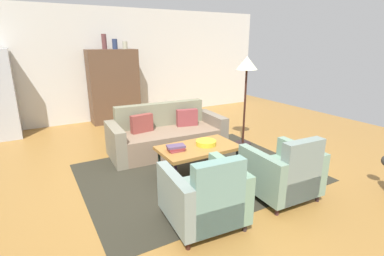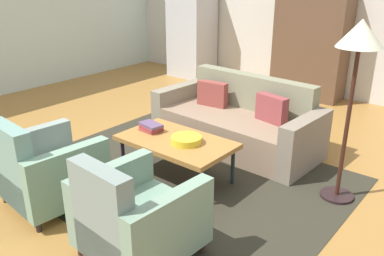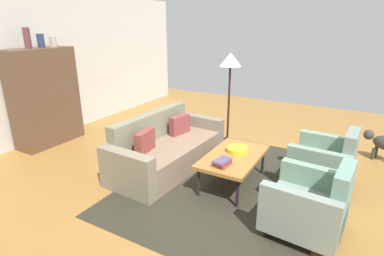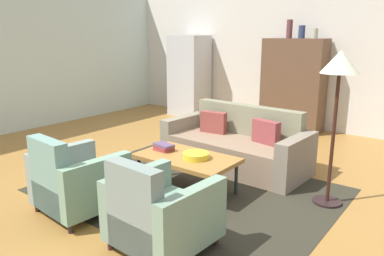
# 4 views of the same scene
# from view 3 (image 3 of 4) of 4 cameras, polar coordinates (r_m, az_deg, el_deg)

# --- Properties ---
(ground_plane) EXTENTS (10.59, 10.59, 0.00)m
(ground_plane) POSITION_cam_3_polar(r_m,az_deg,el_deg) (4.51, 6.57, -10.72)
(ground_plane) COLOR olive
(wall_back) EXTENTS (8.83, 0.12, 2.80)m
(wall_back) POSITION_cam_3_polar(r_m,az_deg,el_deg) (6.64, -27.31, 9.88)
(wall_back) COLOR silver
(wall_back) RESTS_ON ground
(area_rug) EXTENTS (3.40, 2.60, 0.01)m
(area_rug) POSITION_cam_3_polar(r_m,az_deg,el_deg) (4.59, 6.94, -10.07)
(area_rug) COLOR #2E2C21
(area_rug) RESTS_ON ground
(couch) EXTENTS (2.14, 1.01, 0.86)m
(couch) POSITION_cam_3_polar(r_m,az_deg,el_deg) (4.96, -5.10, -4.03)
(couch) COLOR #856C55
(couch) RESTS_ON ground
(coffee_table) EXTENTS (1.20, 0.70, 0.45)m
(coffee_table) POSITION_cam_3_polar(r_m,az_deg,el_deg) (4.39, 7.76, -5.52)
(coffee_table) COLOR black
(coffee_table) RESTS_ON ground
(armchair_left) EXTENTS (0.86, 0.86, 0.88)m
(armchair_left) POSITION_cam_3_polar(r_m,az_deg,el_deg) (3.66, 21.52, -13.49)
(armchair_left) COLOR #39281D
(armchair_left) RESTS_ON ground
(armchair_right) EXTENTS (0.84, 0.84, 0.88)m
(armchair_right) POSITION_cam_3_polar(r_m,az_deg,el_deg) (4.73, 23.82, -6.18)
(armchair_right) COLOR #3A1C14
(armchair_right) RESTS_ON ground
(fruit_bowl) EXTENTS (0.31, 0.31, 0.07)m
(fruit_bowl) POSITION_cam_3_polar(r_m,az_deg,el_deg) (4.48, 8.47, -4.01)
(fruit_bowl) COLOR gold
(fruit_bowl) RESTS_ON coffee_table
(book_stack) EXTENTS (0.28, 0.20, 0.09)m
(book_stack) POSITION_cam_3_polar(r_m,az_deg,el_deg) (4.05, 5.65, -6.42)
(book_stack) COLOR brown
(book_stack) RESTS_ON coffee_table
(cabinet) EXTENTS (1.20, 0.51, 1.80)m
(cabinet) POSITION_cam_3_polar(r_m,az_deg,el_deg) (6.37, -25.84, 5.16)
(cabinet) COLOR brown
(cabinet) RESTS_ON ground
(vase_tall) EXTENTS (0.12, 0.12, 0.35)m
(vase_tall) POSITION_cam_3_polar(r_m,az_deg,el_deg) (6.15, -28.47, 14.56)
(vase_tall) COLOR brown
(vase_tall) RESTS_ON cabinet
(vase_round) EXTENTS (0.12, 0.12, 0.24)m
(vase_round) POSITION_cam_3_polar(r_m,az_deg,el_deg) (6.29, -26.44, 14.41)
(vase_round) COLOR navy
(vase_round) RESTS_ON cabinet
(vase_small) EXTENTS (0.12, 0.12, 0.18)m
(vase_small) POSITION_cam_3_polar(r_m,az_deg,el_deg) (6.43, -24.55, 14.47)
(vase_small) COLOR #B0B095
(vase_small) RESTS_ON cabinet
(floor_lamp) EXTENTS (0.40, 0.40, 1.72)m
(floor_lamp) POSITION_cam_3_polar(r_m,az_deg,el_deg) (5.69, 7.15, 11.05)
(floor_lamp) COLOR black
(floor_lamp) RESTS_ON ground
(dog) EXTENTS (0.35, 0.69, 0.48)m
(dog) POSITION_cam_3_polar(r_m,az_deg,el_deg) (6.07, 32.23, -2.35)
(dog) COLOR #363636
(dog) RESTS_ON ground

